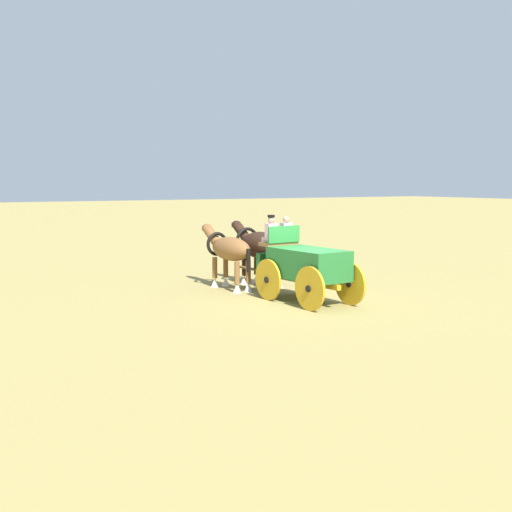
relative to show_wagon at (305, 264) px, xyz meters
The scene contains 4 objects.
ground_plane 1.21m from the show_wagon, behind, with size 220.00×220.00×0.00m, color #9E8C4C.
show_wagon is the anchor object (origin of this frame).
draft_horse_near 3.57m from the show_wagon, 14.73° to the left, with size 3.19×1.01×2.25m.
draft_horse_off 3.55m from the show_wagon, ahead, with size 3.12×1.15×2.32m.
Camera 1 is at (-16.73, 11.59, 3.81)m, focal length 45.64 mm.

